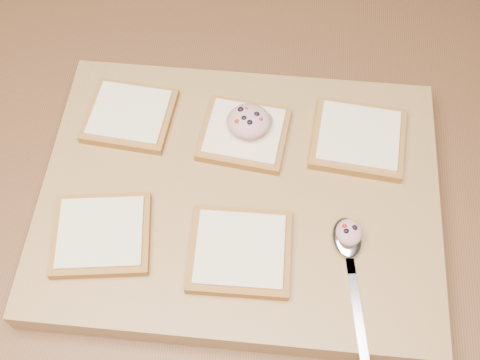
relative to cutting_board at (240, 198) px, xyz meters
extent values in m
plane|color=#515459|center=(0.15, 0.07, -0.92)|extent=(4.00, 4.00, 0.00)
cube|color=slate|center=(0.15, 0.07, -0.50)|extent=(1.90, 0.75, 0.84)
cube|color=brown|center=(0.15, 0.07, -0.05)|extent=(2.00, 0.80, 0.06)
cube|color=#AF7D4B|center=(0.00, 0.00, 0.00)|extent=(0.51, 0.39, 0.04)
cube|color=#9E6328|center=(-0.16, 0.10, 0.03)|extent=(0.12, 0.11, 0.01)
cube|color=beige|center=(-0.16, 0.10, 0.03)|extent=(0.11, 0.10, 0.00)
cube|color=#9E6328|center=(0.00, 0.08, 0.03)|extent=(0.12, 0.11, 0.01)
cube|color=beige|center=(0.00, 0.08, 0.03)|extent=(0.11, 0.10, 0.00)
cube|color=#9E6328|center=(0.15, 0.09, 0.03)|extent=(0.13, 0.12, 0.01)
cube|color=beige|center=(0.15, 0.09, 0.04)|extent=(0.11, 0.10, 0.00)
cube|color=#9E6328|center=(-0.16, -0.08, 0.03)|extent=(0.13, 0.12, 0.01)
cube|color=beige|center=(-0.16, -0.08, 0.03)|extent=(0.11, 0.10, 0.00)
cube|color=#9E6328|center=(0.01, -0.09, 0.03)|extent=(0.12, 0.11, 0.01)
cube|color=beige|center=(0.01, -0.09, 0.04)|extent=(0.11, 0.10, 0.00)
ellipsoid|color=tan|center=(0.00, 0.09, 0.05)|extent=(0.06, 0.05, 0.03)
sphere|color=black|center=(0.01, 0.09, 0.06)|extent=(0.01, 0.01, 0.01)
sphere|color=black|center=(-0.01, 0.10, 0.06)|extent=(0.01, 0.01, 0.01)
sphere|color=black|center=(0.01, 0.08, 0.06)|extent=(0.01, 0.01, 0.01)
sphere|color=black|center=(0.00, 0.08, 0.06)|extent=(0.01, 0.01, 0.01)
sphere|color=#A5140C|center=(0.02, 0.08, 0.06)|extent=(0.01, 0.01, 0.01)
sphere|color=#A5140C|center=(0.00, 0.10, 0.06)|extent=(0.01, 0.01, 0.01)
sphere|color=#A5140C|center=(-0.01, 0.08, 0.06)|extent=(0.01, 0.01, 0.01)
ellipsoid|color=silver|center=(0.14, -0.06, 0.03)|extent=(0.04, 0.06, 0.01)
cube|color=silver|center=(0.14, -0.08, 0.02)|extent=(0.02, 0.04, 0.00)
cube|color=silver|center=(0.15, -0.14, 0.02)|extent=(0.03, 0.14, 0.00)
ellipsoid|color=tan|center=(0.14, -0.06, 0.04)|extent=(0.03, 0.04, 0.02)
sphere|color=black|center=(0.14, -0.05, 0.05)|extent=(0.01, 0.01, 0.01)
sphere|color=black|center=(0.13, -0.06, 0.05)|extent=(0.01, 0.01, 0.01)
sphere|color=#A5140C|center=(0.13, -0.05, 0.05)|extent=(0.01, 0.01, 0.01)
camera|label=1|loc=(0.04, -0.37, 0.69)|focal=45.00mm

